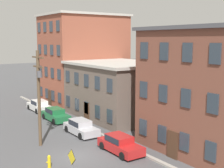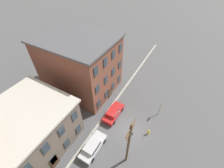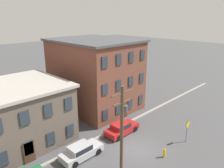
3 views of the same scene
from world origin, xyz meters
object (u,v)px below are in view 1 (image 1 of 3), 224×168
object	(u,v)px
car_red	(120,143)
car_silver	(81,127)
caution_sign	(72,163)
car_green	(56,114)
car_white	(39,105)
fire_hydrant	(49,161)
utility_pole	(39,93)

from	to	relation	value
car_red	car_silver	bearing A→B (deg)	-177.38
car_silver	car_red	xyz separation A→B (m)	(6.24, 0.29, 0.00)
caution_sign	car_silver	bearing A→B (deg)	148.93
car_green	caution_sign	bearing A→B (deg)	-20.65
car_green	caution_sign	size ratio (longest dim) A/B	1.63
car_white	fire_hydrant	size ratio (longest dim) A/B	4.58
car_white	car_silver	bearing A→B (deg)	-1.56
car_green	car_red	xyz separation A→B (m)	(12.50, 0.20, 0.00)
car_white	car_silver	xyz separation A→B (m)	(12.01, -0.33, 0.00)
car_red	utility_pole	world-z (taller)	utility_pole
car_green	fire_hydrant	distance (m)	13.55
car_green	utility_pole	xyz separation A→B (m)	(7.26, -4.65, 3.96)
car_silver	car_red	bearing A→B (deg)	2.62
car_white	fire_hydrant	distance (m)	18.97
car_red	caution_sign	size ratio (longest dim) A/B	1.63
car_red	utility_pole	size ratio (longest dim) A/B	0.53
car_silver	caution_sign	xyz separation A→B (m)	(10.06, -6.06, 1.06)
utility_pole	car_silver	bearing A→B (deg)	102.36
car_silver	caution_sign	distance (m)	11.80
caution_sign	fire_hydrant	bearing A→B (deg)	176.88
car_silver	fire_hydrant	world-z (taller)	car_silver
car_green	fire_hydrant	size ratio (longest dim) A/B	4.58
car_green	utility_pole	distance (m)	9.48
caution_sign	fire_hydrant	xyz separation A→B (m)	(-4.14, 0.23, -1.33)
fire_hydrant	caution_sign	bearing A→B (deg)	-3.12
fire_hydrant	car_red	bearing A→B (deg)	87.04
car_green	car_silver	xyz separation A→B (m)	(6.26, -0.09, 0.00)
car_silver	fire_hydrant	xyz separation A→B (m)	(5.93, -5.84, -0.27)
utility_pole	fire_hydrant	size ratio (longest dim) A/B	8.71
caution_sign	utility_pole	world-z (taller)	utility_pole
car_silver	utility_pole	world-z (taller)	utility_pole
car_red	caution_sign	xyz separation A→B (m)	(3.82, -6.35, 1.06)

